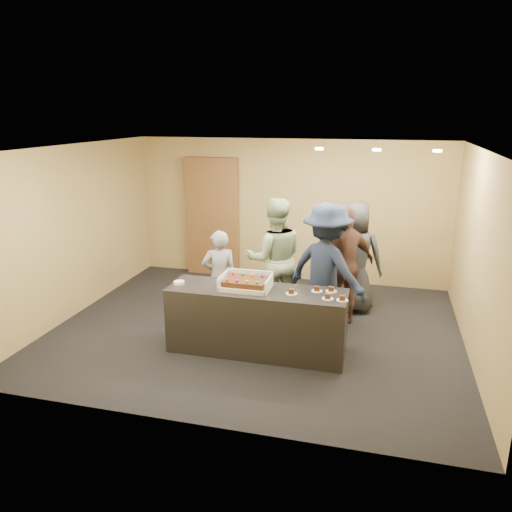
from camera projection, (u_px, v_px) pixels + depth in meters
name	position (u px, v px, depth m)	size (l,w,h in m)	color
room	(256.00, 243.00, 7.22)	(6.04, 6.00, 2.70)	black
serving_counter	(257.00, 321.00, 6.77)	(2.40, 0.70, 0.90)	black
storage_cabinet	(212.00, 217.00, 9.88)	(1.06, 0.15, 2.33)	brown
cake_box	(246.00, 285.00, 6.69)	(0.66, 0.46, 0.19)	white
sheet_cake	(246.00, 282.00, 6.66)	(0.56, 0.39, 0.11)	#3C220D
plate_stack	(179.00, 282.00, 6.86)	(0.15, 0.15, 0.04)	white
slice_a	(291.00, 292.00, 6.48)	(0.15, 0.15, 0.07)	white
slice_b	(317.00, 290.00, 6.57)	(0.15, 0.15, 0.07)	white
slice_c	(328.00, 297.00, 6.31)	(0.15, 0.15, 0.07)	white
slice_d	(331.00, 290.00, 6.56)	(0.15, 0.15, 0.07)	white
slice_e	(342.00, 299.00, 6.25)	(0.15, 0.15, 0.07)	white
person_server_grey	(220.00, 277.00, 7.64)	(0.54, 0.35, 1.48)	gray
person_sage_man	(275.00, 259.00, 7.81)	(0.93, 0.73, 1.92)	#95AA7C
person_navy_man	(327.00, 270.00, 7.20)	(1.26, 0.73, 1.96)	#1B253C
person_brown_extra	(344.00, 265.00, 7.56)	(1.10, 0.46, 1.88)	brown
person_dark_suit	(355.00, 257.00, 8.08)	(0.89, 0.58, 1.83)	#292A2F
ceiling_spotlights	(377.00, 150.00, 6.93)	(1.72, 0.12, 0.03)	#FFEAC6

